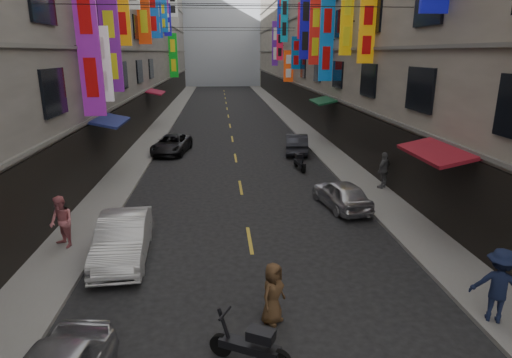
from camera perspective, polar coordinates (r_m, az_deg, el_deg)
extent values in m
cube|color=slate|center=(38.30, -12.56, 6.89)|extent=(2.00, 90.00, 0.12)
cube|color=slate|center=(38.59, 5.53, 7.28)|extent=(2.00, 90.00, 0.12)
cube|color=gray|center=(39.20, -22.78, 20.15)|extent=(10.00, 90.00, 19.00)
cube|color=black|center=(38.23, -14.12, 8.96)|extent=(0.12, 85.50, 3.00)
cube|color=#66635E|center=(38.06, -14.29, 11.50)|extent=(0.16, 90.00, 0.14)
cube|color=#66635E|center=(37.94, -14.64, 16.31)|extent=(0.16, 90.00, 0.14)
cube|color=#66635E|center=(38.09, -15.01, 21.11)|extent=(0.16, 90.00, 0.14)
cube|color=#9E9484|center=(39.78, 15.06, 20.75)|extent=(10.00, 90.00, 19.00)
cube|color=black|center=(38.57, 6.99, 9.39)|extent=(0.12, 85.50, 3.00)
cube|color=#66635E|center=(38.40, 7.07, 11.91)|extent=(0.16, 90.00, 0.14)
cube|color=#66635E|center=(38.29, 7.24, 16.69)|extent=(0.16, 90.00, 0.14)
cube|color=#66635E|center=(38.44, 7.43, 21.46)|extent=(0.16, 90.00, 0.14)
cube|color=#B2BAC6|center=(87.60, -4.59, 19.60)|extent=(18.00, 8.00, 22.00)
cube|color=purple|center=(20.39, -21.43, 16.18)|extent=(0.94, 0.18, 5.96)
cylinder|color=black|center=(20.41, -21.57, 16.17)|extent=(1.04, 0.08, 0.08)
cube|color=white|center=(22.23, -19.93, 14.16)|extent=(0.89, 0.18, 3.47)
cylinder|color=black|center=(22.24, -20.05, 14.15)|extent=(0.99, 0.08, 0.08)
cube|color=#FFA80D|center=(23.17, 14.57, 18.62)|extent=(0.81, 0.18, 3.16)
cylinder|color=black|center=(23.19, 14.69, 18.61)|extent=(0.91, 0.08, 0.08)
cube|color=#651782|center=(24.32, -18.76, 16.49)|extent=(0.95, 0.18, 4.70)
cylinder|color=black|center=(24.33, -18.88, 16.48)|extent=(1.05, 0.08, 0.08)
cube|color=yellow|center=(26.83, 12.00, 19.91)|extent=(0.72, 0.18, 3.82)
cylinder|color=black|center=(26.84, 12.11, 19.90)|extent=(0.82, 0.08, 0.08)
cube|color=orange|center=(27.70, -17.59, 21.18)|extent=(0.92, 0.18, 4.42)
cylinder|color=black|center=(27.71, -17.69, 21.16)|extent=(1.02, 0.08, 0.08)
cube|color=blue|center=(30.74, 9.40, 17.86)|extent=(0.94, 0.18, 5.45)
cylinder|color=black|center=(30.75, 9.49, 17.85)|extent=(1.04, 0.08, 0.08)
cube|color=red|center=(34.26, 7.92, 18.79)|extent=(0.92, 0.18, 4.69)
cylinder|color=black|center=(34.28, 8.01, 18.79)|extent=(1.02, 0.08, 0.08)
cube|color=red|center=(35.59, -14.85, 21.70)|extent=(0.96, 0.18, 5.84)
cylinder|color=black|center=(35.59, -14.93, 21.69)|extent=(1.06, 0.08, 0.08)
cube|color=#120EAA|center=(38.13, 6.59, 19.56)|extent=(0.94, 0.18, 5.30)
cylinder|color=black|center=(38.14, 6.67, 19.56)|extent=(1.04, 0.08, 0.08)
cube|color=blue|center=(40.10, -13.63, 20.83)|extent=(1.04, 0.18, 4.25)
cylinder|color=black|center=(40.11, -13.71, 20.82)|extent=(1.14, 0.08, 0.08)
cube|color=red|center=(40.68, 6.07, 20.23)|extent=(0.67, 0.18, 3.07)
cylinder|color=black|center=(40.69, 6.15, 20.23)|extent=(0.77, 0.08, 0.08)
cube|color=#0B4C8F|center=(42.26, 5.36, 16.40)|extent=(0.88, 0.18, 2.97)
cylinder|color=black|center=(42.27, 5.43, 16.39)|extent=(0.98, 0.08, 0.08)
cube|color=blue|center=(43.76, -13.01, 19.98)|extent=(0.82, 0.18, 3.26)
cylinder|color=black|center=(43.77, -13.08, 19.97)|extent=(0.92, 0.08, 0.08)
cube|color=blue|center=(46.27, -12.44, 20.44)|extent=(1.09, 0.18, 3.02)
cylinder|color=black|center=(46.27, -12.51, 20.44)|extent=(1.19, 0.08, 0.08)
cube|color=#ED430D|center=(46.12, 4.35, 14.77)|extent=(1.01, 0.18, 3.17)
cylinder|color=black|center=(46.13, 4.42, 14.77)|extent=(1.11, 0.08, 0.08)
cube|color=#0D82A3|center=(50.41, 3.80, 20.57)|extent=(0.79, 0.18, 4.95)
cylinder|color=black|center=(50.42, 3.86, 20.56)|extent=(0.89, 0.08, 0.08)
cube|color=#180EA9|center=(52.31, -11.74, 20.04)|extent=(0.83, 0.18, 3.42)
cylinder|color=black|center=(52.32, -11.80, 20.04)|extent=(0.93, 0.08, 0.08)
cube|color=#0F25B1|center=(52.53, 3.39, 21.52)|extent=(0.91, 0.18, 5.16)
cylinder|color=black|center=(52.54, 3.45, 21.51)|extent=(1.01, 0.08, 0.08)
cube|color=#F3163C|center=(53.67, 3.19, 17.34)|extent=(0.77, 0.18, 3.40)
cylinder|color=black|center=(53.67, 3.24, 17.34)|extent=(0.87, 0.08, 0.08)
cube|color=#0D9319|center=(55.62, -10.98, 15.86)|extent=(1.05, 0.18, 5.24)
cylinder|color=black|center=(55.63, -11.03, 15.86)|extent=(1.15, 0.08, 0.08)
cube|color=silver|center=(58.35, -11.05, 21.96)|extent=(1.10, 0.18, 3.02)
cylinder|color=black|center=(58.35, -11.11, 21.95)|extent=(1.20, 0.08, 0.08)
cube|color=#4C1783|center=(58.09, 2.54, 17.58)|extent=(0.77, 0.18, 5.52)
cylinder|color=black|center=(58.10, 2.60, 17.58)|extent=(0.87, 0.08, 0.08)
cube|color=maroon|center=(15.62, 22.87, 3.40)|extent=(1.39, 3.20, 0.41)
cube|color=navy|center=(22.35, -18.92, 7.41)|extent=(1.39, 3.20, 0.41)
cube|color=#124427|center=(30.51, 8.96, 10.30)|extent=(1.39, 3.20, 0.41)
cube|color=maroon|center=(37.98, -13.30, 11.25)|extent=(1.39, 3.20, 0.41)
cylinder|color=black|center=(31.64, -3.47, 22.29)|extent=(14.00, 0.04, 0.04)
cylinder|color=black|center=(45.54, -3.98, 19.49)|extent=(14.00, 0.04, 0.04)
cube|color=gold|center=(14.85, -0.85, -8.13)|extent=(0.12, 2.20, 0.01)
cube|color=gold|center=(20.45, -2.06, -1.13)|extent=(0.12, 2.20, 0.01)
cube|color=gold|center=(26.22, -2.74, 2.83)|extent=(0.12, 2.20, 0.01)
cube|color=gold|center=(32.08, -3.18, 5.35)|extent=(0.12, 2.20, 0.01)
cube|color=gold|center=(37.98, -3.48, 7.09)|extent=(0.12, 2.20, 0.01)
cube|color=gold|center=(43.91, -3.71, 8.37)|extent=(0.12, 2.20, 0.01)
cube|color=gold|center=(49.86, -3.88, 9.33)|extent=(0.12, 2.20, 0.01)
cube|color=gold|center=(55.82, -4.01, 10.10)|extent=(0.12, 2.20, 0.01)
cube|color=gold|center=(61.78, -4.12, 10.71)|extent=(0.12, 2.20, 0.01)
cube|color=gold|center=(67.75, -4.21, 11.22)|extent=(0.12, 2.20, 0.01)
cube|color=gold|center=(73.73, -4.29, 11.64)|extent=(0.12, 2.20, 0.01)
cylinder|color=black|center=(9.73, -4.65, -21.20)|extent=(0.50, 0.33, 0.50)
cube|color=black|center=(9.42, -0.87, -21.46)|extent=(1.29, 0.86, 0.18)
cube|color=black|center=(9.13, 0.66, -20.09)|extent=(0.64, 0.54, 0.22)
cylinder|color=black|center=(9.42, -4.14, -19.19)|extent=(0.35, 0.23, 0.88)
cylinder|color=black|center=(9.22, -4.19, -17.43)|extent=(0.28, 0.47, 0.06)
cylinder|color=black|center=(22.95, 6.33, 1.39)|extent=(0.18, 0.51, 0.50)
cylinder|color=black|center=(24.15, 5.35, 2.18)|extent=(0.18, 0.51, 0.50)
cube|color=black|center=(23.51, 5.84, 2.15)|extent=(0.47, 1.33, 0.18)
cube|color=black|center=(23.66, 5.67, 3.12)|extent=(0.39, 0.59, 0.22)
cylinder|color=black|center=(22.93, 6.28, 2.54)|extent=(0.13, 0.36, 0.88)
cylinder|color=black|center=(22.85, 6.31, 3.39)|extent=(0.50, 0.12, 0.06)
imported|color=silver|center=(13.96, -17.30, -7.55)|extent=(1.71, 4.22, 1.36)
imported|color=black|center=(27.85, -11.18, 4.57)|extent=(2.56, 4.45, 1.17)
imported|color=silver|center=(17.96, 11.31, -1.99)|extent=(1.99, 3.69, 1.19)
imported|color=#26272E|center=(27.48, 5.44, 4.74)|extent=(1.90, 3.97, 1.26)
imported|color=#CF6D75|center=(15.13, -24.52, -5.23)|extent=(1.00, 0.99, 1.71)
imported|color=#131A35|center=(11.62, 29.61, -12.22)|extent=(1.32, 1.11, 1.82)
imported|color=#5E5E61|center=(20.64, 16.68, 1.15)|extent=(1.13, 1.09, 1.71)
imported|color=#4C341E|center=(10.40, 2.27, -14.98)|extent=(0.87, 0.89, 1.52)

